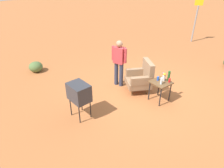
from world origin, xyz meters
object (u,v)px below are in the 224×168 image
armchair (141,77)px  soda_can_red (169,80)px  flower_vase (164,76)px  person_standing (119,61)px  side_table (160,85)px  road_sign (196,17)px  bottle_wine_green (169,76)px  tv_on_stand (79,93)px  bottle_short_clear (161,81)px  soda_can_blue (158,79)px

armchair → soda_can_red: (0.96, 0.22, 0.23)m
flower_vase → person_standing: bearing=-161.8°
armchair → flower_vase: 0.87m
side_table → flower_vase: (-0.00, 0.11, 0.25)m
road_sign → flower_vase: bearing=-64.3°
bottle_wine_green → person_standing: bearing=-158.9°
tv_on_stand → road_sign: road_sign is taller
road_sign → flower_vase: road_sign is taller
road_sign → flower_vase: size_ratio=9.21×
person_standing → soda_can_red: bearing=18.7°
person_standing → tv_on_stand: bearing=-69.0°
bottle_short_clear → flower_vase: size_ratio=0.75×
soda_can_blue → bottle_short_clear: bearing=-25.5°
side_table → bottle_wine_green: bearing=70.2°
side_table → soda_can_blue: size_ratio=5.49×
tv_on_stand → soda_can_red: tv_on_stand is taller
tv_on_stand → soda_can_red: 2.71m
armchair → person_standing: person_standing is taller
armchair → person_standing: bearing=-154.6°
tv_on_stand → bottle_wine_green: tv_on_stand is taller
tv_on_stand → flower_vase: (0.79, 2.47, 0.04)m
person_standing → road_sign: 6.81m
road_sign → soda_can_blue: 6.90m
armchair → soda_can_red: bearing=12.9°
side_table → bottle_short_clear: (0.09, -0.10, 0.20)m
soda_can_blue → flower_vase: bearing=43.9°
bottle_short_clear → road_sign: bearing=115.6°
person_standing → flower_vase: bearing=18.2°
armchair → soda_can_blue: size_ratio=8.69×
tv_on_stand → soda_can_blue: bearing=74.2°
soda_can_red → flower_vase: size_ratio=0.46×
flower_vase → bottle_short_clear: bearing=-67.3°
armchair → road_sign: size_ratio=0.43×
tv_on_stand → road_sign: size_ratio=0.42×
side_table → tv_on_stand: size_ratio=0.65×
tv_on_stand → soda_can_blue: size_ratio=8.44×
road_sign → soda_can_blue: (2.83, -6.26, -0.65)m
armchair → side_table: armchair is taller
person_standing → soda_can_red: size_ratio=13.44×
armchair → bottle_short_clear: 0.92m
armchair → side_table: 0.80m
armchair → bottle_wine_green: bearing=17.2°
side_table → soda_can_blue: 0.20m
soda_can_blue → soda_can_red: 0.34m
armchair → soda_can_blue: bearing=2.9°
flower_vase → soda_can_blue: bearing=-136.1°
person_standing → soda_can_red: 1.81m
armchair → bottle_wine_green: 0.98m
side_table → road_sign: road_sign is taller
person_standing → soda_can_blue: bearing=15.4°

